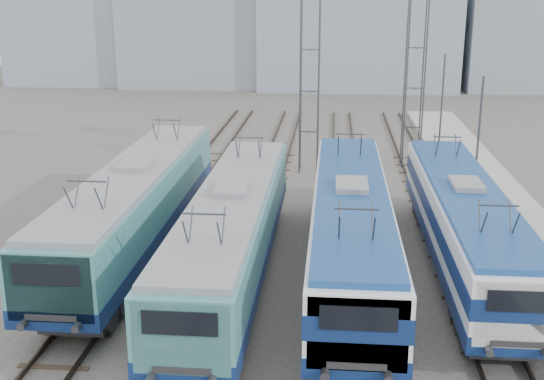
{
  "coord_description": "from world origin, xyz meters",
  "views": [
    {
      "loc": [
        1.48,
        -19.52,
        10.98
      ],
      "look_at": [
        -0.93,
        7.0,
        3.11
      ],
      "focal_mm": 45.0,
      "sensor_mm": 36.0,
      "label": 1
    }
  ],
  "objects": [
    {
      "name": "locomotive_center_left",
      "position": [
        -2.25,
        4.53,
        2.25
      ],
      "size": [
        2.86,
        18.03,
        3.39
      ],
      "color": "navy",
      "rests_on": "ground"
    },
    {
      "name": "building_west",
      "position": [
        -14.0,
        62.0,
        7.0
      ],
      "size": [
        18.0,
        12.0,
        14.0
      ],
      "primitive_type": "cube",
      "color": "#8D969E",
      "rests_on": "ground"
    },
    {
      "name": "catenary_tower_east",
      "position": [
        6.5,
        24.0,
        6.64
      ],
      "size": [
        4.5,
        1.2,
        12.0
      ],
      "color": "#3F4247",
      "rests_on": "ground"
    },
    {
      "name": "locomotive_far_left",
      "position": [
        -6.75,
        7.31,
        2.33
      ],
      "size": [
        2.96,
        18.73,
        3.52
      ],
      "color": "navy",
      "rests_on": "ground"
    },
    {
      "name": "mast_rear",
      "position": [
        8.6,
        26.0,
        3.5
      ],
      "size": [
        0.12,
        0.12,
        7.0
      ],
      "primitive_type": "cylinder",
      "color": "#3F4247",
      "rests_on": "ground"
    },
    {
      "name": "catenary_tower_west",
      "position": [
        0.0,
        22.0,
        6.64
      ],
      "size": [
        4.5,
        1.2,
        12.0
      ],
      "color": "#3F4247",
      "rests_on": "ground"
    },
    {
      "name": "locomotive_center_right",
      "position": [
        2.25,
        5.31,
        2.34
      ],
      "size": [
        2.9,
        18.37,
        3.45
      ],
      "color": "navy",
      "rests_on": "ground"
    },
    {
      "name": "building_east",
      "position": [
        24.0,
        62.0,
        6.0
      ],
      "size": [
        16.0,
        12.0,
        12.0
      ],
      "primitive_type": "cube",
      "color": "#8D969E",
      "rests_on": "ground"
    },
    {
      "name": "building_center",
      "position": [
        4.0,
        62.0,
        9.0
      ],
      "size": [
        22.0,
        14.0,
        18.0
      ],
      "primitive_type": "cube",
      "color": "#8F9BB3",
      "rests_on": "ground"
    },
    {
      "name": "platform",
      "position": [
        10.2,
        8.0,
        0.15
      ],
      "size": [
        4.0,
        70.0,
        0.3
      ],
      "primitive_type": "cube",
      "color": "#9E9E99",
      "rests_on": "ground"
    },
    {
      "name": "building_far_west",
      "position": [
        -30.0,
        62.0,
        5.0
      ],
      "size": [
        14.0,
        10.0,
        10.0
      ],
      "primitive_type": "cube",
      "color": "#8F9BB3",
      "rests_on": "ground"
    },
    {
      "name": "mast_mid",
      "position": [
        8.6,
        14.0,
        3.5
      ],
      "size": [
        0.12,
        0.12,
        7.0
      ],
      "primitive_type": "cylinder",
      "color": "#3F4247",
      "rests_on": "ground"
    },
    {
      "name": "locomotive_far_right",
      "position": [
        6.75,
        6.53,
        2.23
      ],
      "size": [
        2.75,
        17.4,
        3.27
      ],
      "color": "navy",
      "rests_on": "ground"
    },
    {
      "name": "ground",
      "position": [
        0.0,
        0.0,
        0.0
      ],
      "size": [
        160.0,
        160.0,
        0.0
      ],
      "primitive_type": "plane",
      "color": "#514C47"
    }
  ]
}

